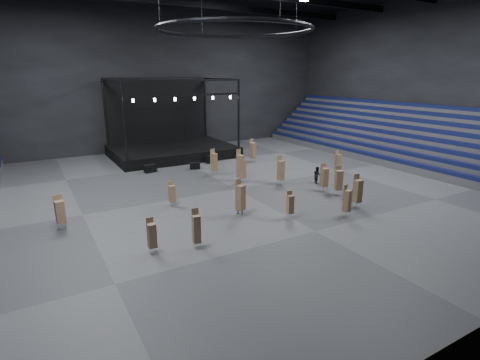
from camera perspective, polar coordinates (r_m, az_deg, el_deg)
floor at (r=32.68m, az=-0.74°, el=-1.36°), size 50.00×50.00×0.00m
wall_back at (r=50.58m, az=-12.91°, el=14.76°), size 50.00×0.20×18.00m
wall_right at (r=48.58m, az=26.70°, el=13.48°), size 0.20×42.00×18.00m
bleachers_right at (r=47.56m, az=24.22°, el=4.88°), size 7.20×40.00×6.40m
stage at (r=46.80m, az=-10.57°, el=5.51°), size 14.00×10.00×9.20m
truss_ring at (r=31.36m, az=-0.84°, el=21.95°), size 12.30×12.30×5.15m
flight_case_left at (r=39.14m, az=-13.55°, el=1.72°), size 1.28×0.81×0.80m
flight_case_mid at (r=39.63m, az=-6.89°, el=2.15°), size 1.13×0.76×0.69m
flight_case_right at (r=42.25m, az=-4.41°, el=3.20°), size 1.41×1.00×0.85m
chair_stack_0 at (r=39.80m, az=14.67°, el=2.92°), size 0.47×0.47×2.07m
chair_stack_1 at (r=42.38m, az=1.95°, el=4.58°), size 0.65×0.65×2.63m
chair_stack_2 at (r=28.63m, az=-10.33°, el=-2.00°), size 0.48×0.48×1.95m
chair_stack_3 at (r=26.66m, az=-25.76°, el=-4.30°), size 0.60×0.60×2.29m
chair_stack_4 at (r=32.46m, az=12.71°, el=0.48°), size 0.60×0.60×2.43m
chair_stack_5 at (r=33.87m, az=6.24°, el=1.56°), size 0.54×0.54×2.63m
chair_stack_6 at (r=26.25m, az=0.05°, el=-2.59°), size 0.69×0.69×2.67m
chair_stack_7 at (r=29.16m, az=17.48°, el=-1.53°), size 0.54×0.54×2.57m
chair_stack_8 at (r=27.22m, az=15.99°, el=-2.98°), size 0.55×0.55×2.29m
chair_stack_9 at (r=34.55m, az=0.39°, el=1.81°), size 0.53×0.53×2.49m
chair_stack_10 at (r=31.76m, az=14.79°, el=0.05°), size 0.71×0.71×2.49m
chair_stack_11 at (r=37.00m, az=-4.00°, el=2.83°), size 0.60×0.60×2.59m
chair_stack_12 at (r=21.53m, az=-13.30°, el=-8.16°), size 0.46×0.46×2.10m
chair_stack_13 at (r=21.65m, az=-6.66°, el=-7.33°), size 0.46×0.46×2.40m
chair_stack_14 at (r=34.37m, az=0.05°, el=2.21°), size 0.69×0.69×3.07m
chair_stack_15 at (r=26.18m, az=7.65°, el=-3.63°), size 0.47×0.47×1.94m
man_center at (r=26.72m, az=-0.05°, el=-3.41°), size 0.71×0.53×1.75m
crew_member at (r=34.90m, az=11.67°, el=0.77°), size 0.76×0.88×1.57m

